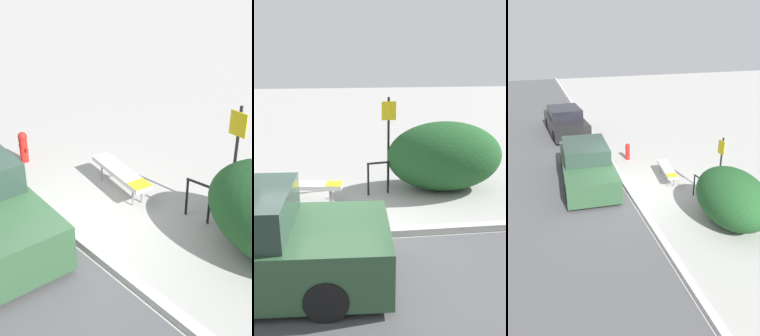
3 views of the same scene
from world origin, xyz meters
The scene contains 9 objects.
ground_plane centered at (0.00, 0.00, 0.00)m, with size 60.00×60.00×0.00m, color #9E9E99.
curb centered at (0.00, 0.00, 0.07)m, with size 60.00×0.20×0.13m.
bench centered at (-0.43, 1.73, 0.45)m, with size 1.82×0.65×0.52m.
bike_rack centered at (1.33, 2.18, 0.50)m, with size 0.55×0.14×0.83m.
sign_post centered at (1.66, 2.74, 1.38)m, with size 0.36×0.08×2.30m.
fire_hydrant centered at (-3.01, 0.86, 0.41)m, with size 0.36×0.22×0.77m.
shrub_hedge centered at (3.03, 2.36, 0.86)m, with size 2.90×1.88×1.73m.
parked_car_near centered at (-1.31, -1.31, 0.68)m, with size 4.78×2.08×1.51m.
parked_car_far centered at (-8.11, -1.33, 0.65)m, with size 4.68×2.16×1.42m.
Camera 3 is at (10.46, -3.07, 5.60)m, focal length 35.00 mm.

